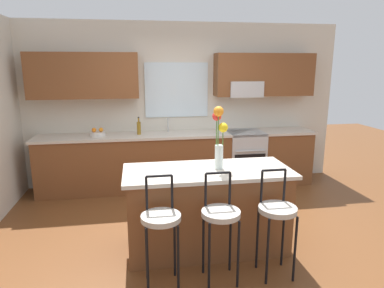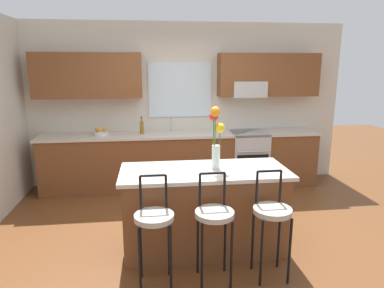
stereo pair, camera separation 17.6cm
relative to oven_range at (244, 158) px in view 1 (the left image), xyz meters
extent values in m
plane|color=brown|center=(-1.12, -1.68, -0.46)|extent=(14.00, 14.00, 0.00)
cube|color=beige|center=(-1.12, 0.38, 0.89)|extent=(5.60, 0.12, 2.70)
cube|color=brown|center=(-2.58, 0.15, 1.39)|extent=(1.67, 0.34, 0.70)
cube|color=brown|center=(0.35, 0.15, 1.39)|extent=(1.67, 0.34, 0.70)
cube|color=silver|center=(-1.12, 0.31, 1.14)|extent=(1.06, 0.03, 0.90)
cube|color=#B7BABC|center=(0.00, 0.12, 1.16)|extent=(0.56, 0.36, 0.26)
cube|color=brown|center=(-1.12, 0.02, -0.02)|extent=(4.50, 0.60, 0.88)
cube|color=beige|center=(-1.12, 0.02, 0.44)|extent=(4.56, 0.64, 0.04)
cube|color=#B7BABC|center=(-1.28, 0.02, 0.39)|extent=(0.54, 0.38, 0.11)
cylinder|color=#B7BABC|center=(-1.28, 0.18, 0.57)|extent=(0.02, 0.02, 0.22)
cylinder|color=#B7BABC|center=(-1.28, 0.12, 0.68)|extent=(0.02, 0.12, 0.02)
cube|color=#B7BABC|center=(0.00, 0.00, 0.00)|extent=(0.60, 0.60, 0.92)
cube|color=black|center=(0.00, -0.29, -0.06)|extent=(0.52, 0.02, 0.40)
cylinder|color=#B7BABC|center=(0.00, -0.33, 0.20)|extent=(0.50, 0.02, 0.02)
cube|color=brown|center=(-1.07, -2.00, -0.02)|extent=(1.71, 0.69, 0.88)
cube|color=beige|center=(-1.07, -2.00, 0.44)|extent=(1.79, 0.77, 0.04)
cylinder|color=black|center=(-1.75, -2.74, -0.13)|extent=(0.02, 0.02, 0.66)
cylinder|color=black|center=(-1.48, -2.74, -0.13)|extent=(0.02, 0.02, 0.66)
cylinder|color=black|center=(-1.75, -2.47, -0.13)|extent=(0.02, 0.02, 0.66)
cylinder|color=black|center=(-1.48, -2.47, -0.13)|extent=(0.02, 0.02, 0.66)
cylinder|color=#B2ADA3|center=(-1.62, -2.61, 0.23)|extent=(0.36, 0.36, 0.05)
cylinder|color=black|center=(-1.73, -2.47, 0.41)|extent=(0.02, 0.02, 0.32)
cylinder|color=black|center=(-1.50, -2.47, 0.41)|extent=(0.02, 0.02, 0.32)
cylinder|color=black|center=(-1.62, -2.47, 0.57)|extent=(0.23, 0.02, 0.02)
cylinder|color=black|center=(-1.20, -2.74, -0.13)|extent=(0.02, 0.02, 0.66)
cylinder|color=black|center=(-0.93, -2.74, -0.13)|extent=(0.02, 0.02, 0.66)
cylinder|color=black|center=(-1.20, -2.47, -0.13)|extent=(0.02, 0.02, 0.66)
cylinder|color=black|center=(-0.93, -2.47, -0.13)|extent=(0.02, 0.02, 0.66)
cylinder|color=#B2ADA3|center=(-1.07, -2.61, 0.23)|extent=(0.36, 0.36, 0.05)
cylinder|color=black|center=(-1.18, -2.47, 0.41)|extent=(0.02, 0.02, 0.32)
cylinder|color=black|center=(-0.95, -2.47, 0.41)|extent=(0.02, 0.02, 0.32)
cylinder|color=black|center=(-1.07, -2.47, 0.57)|extent=(0.23, 0.02, 0.02)
cylinder|color=black|center=(-0.65, -2.74, -0.13)|extent=(0.02, 0.02, 0.66)
cylinder|color=black|center=(-0.38, -2.74, -0.13)|extent=(0.02, 0.02, 0.66)
cylinder|color=black|center=(-0.65, -2.47, -0.13)|extent=(0.02, 0.02, 0.66)
cylinder|color=black|center=(-0.38, -2.47, -0.13)|extent=(0.02, 0.02, 0.66)
cylinder|color=#B2ADA3|center=(-0.52, -2.61, 0.23)|extent=(0.36, 0.36, 0.05)
cylinder|color=black|center=(-0.63, -2.47, 0.41)|extent=(0.02, 0.02, 0.32)
cylinder|color=black|center=(-0.40, -2.47, 0.41)|extent=(0.02, 0.02, 0.32)
cylinder|color=black|center=(-0.52, -2.47, 0.57)|extent=(0.23, 0.02, 0.02)
cylinder|color=silver|center=(-0.94, -1.99, 0.59)|extent=(0.09, 0.09, 0.26)
cylinder|color=#3D722D|center=(-0.90, -1.99, 0.72)|extent=(0.01, 0.01, 0.37)
sphere|color=yellow|center=(-0.90, -1.99, 0.91)|extent=(0.10, 0.10, 0.10)
cylinder|color=#3D722D|center=(-0.96, -1.95, 0.78)|extent=(0.01, 0.01, 0.49)
sphere|color=red|center=(-0.96, -1.95, 1.03)|extent=(0.10, 0.10, 0.10)
cylinder|color=#3D722D|center=(-0.96, -2.01, 0.81)|extent=(0.01, 0.01, 0.55)
sphere|color=orange|center=(-0.96, -2.01, 1.08)|extent=(0.11, 0.11, 0.11)
cylinder|color=silver|center=(-2.41, 0.02, 0.49)|extent=(0.24, 0.24, 0.06)
sphere|color=orange|center=(-2.36, 0.02, 0.56)|extent=(0.07, 0.07, 0.07)
sphere|color=orange|center=(-2.47, 0.02, 0.56)|extent=(0.07, 0.07, 0.07)
cylinder|color=olive|center=(-1.77, 0.02, 0.56)|extent=(0.06, 0.06, 0.20)
cylinder|color=olive|center=(-1.77, 0.02, 0.70)|extent=(0.03, 0.03, 0.07)
cylinder|color=black|center=(-1.77, 0.02, 0.74)|extent=(0.03, 0.03, 0.02)
camera|label=1|loc=(-1.80, -5.43, 1.55)|focal=31.98mm
camera|label=2|loc=(-1.63, -5.46, 1.55)|focal=31.98mm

